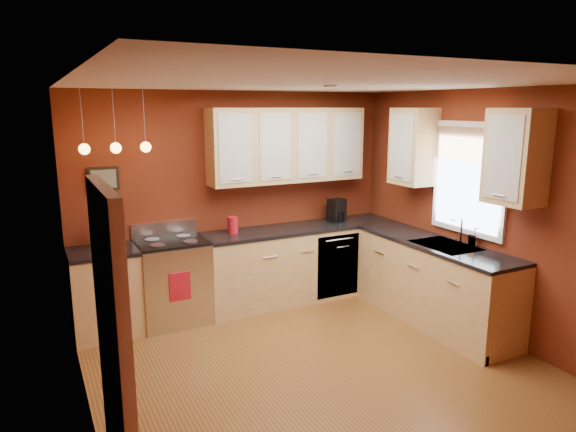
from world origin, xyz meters
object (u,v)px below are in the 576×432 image
red_canister (233,225)px  soap_pump (475,237)px  coffee_maker (337,211)px  gas_range (173,281)px  sink (446,247)px

red_canister → soap_pump: size_ratio=0.97×
coffee_maker → soap_pump: bearing=-81.1°
coffee_maker → gas_range: bearing=169.2°
gas_range → sink: sink is taller
red_canister → sink: bearing=-39.7°
gas_range → coffee_maker: coffee_maker is taller
coffee_maker → soap_pump: size_ratio=1.43×
coffee_maker → soap_pump: coffee_maker is taller
soap_pump → sink: bearing=146.6°
gas_range → coffee_maker: size_ratio=3.78×
sink → soap_pump: bearing=-33.4°
sink → gas_range: bearing=150.2°
sink → soap_pump: (0.25, -0.16, 0.13)m
coffee_maker → red_canister: bearing=167.9°
sink → coffee_maker: size_ratio=2.38×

